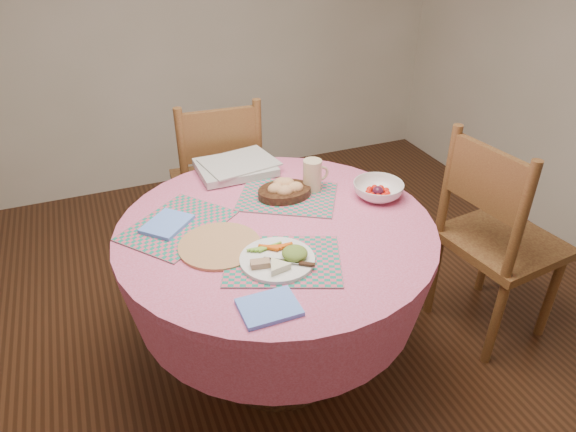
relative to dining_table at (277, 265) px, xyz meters
name	(u,v)px	position (x,y,z in m)	size (l,w,h in m)	color
ground	(278,361)	(0.00, 0.00, -0.56)	(4.00, 4.00, 0.00)	#331C0F
dining_table	(277,265)	(0.00, 0.00, 0.00)	(1.24, 1.24, 0.75)	pink
chair_right	(495,237)	(0.99, -0.15, -0.02)	(0.51, 0.53, 1.03)	brown
chair_back	(218,181)	(0.00, 0.87, -0.03)	(0.49, 0.47, 1.00)	brown
placemat_front	(283,261)	(-0.06, -0.23, 0.20)	(0.40, 0.30, 0.01)	#167D66
placemat_left	(178,226)	(-0.35, 0.14, 0.20)	(0.40, 0.30, 0.01)	#167D66
placemat_back	(288,197)	(0.12, 0.19, 0.20)	(0.40, 0.30, 0.01)	#167D66
wicker_trivet	(220,245)	(-0.24, -0.06, 0.20)	(0.30, 0.30, 0.01)	#A87749
napkin_near	(269,307)	(-0.19, -0.44, 0.20)	(0.18, 0.14, 0.01)	#6391FF
napkin_far	(167,224)	(-0.39, 0.15, 0.21)	(0.18, 0.14, 0.01)	#6391FF
dinner_plate	(280,258)	(-0.08, -0.23, 0.22)	(0.26, 0.26, 0.05)	white
bread_bowl	(285,189)	(0.11, 0.20, 0.23)	(0.23, 0.23, 0.08)	black
latte_mug	(313,175)	(0.25, 0.20, 0.27)	(0.12, 0.08, 0.14)	#CFB88E
fruit_bowl	(378,190)	(0.48, 0.04, 0.23)	(0.21, 0.21, 0.07)	white
newspaper_stack	(236,166)	(-0.01, 0.50, 0.22)	(0.37, 0.30, 0.04)	silver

